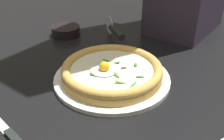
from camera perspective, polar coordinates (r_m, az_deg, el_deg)
name	(u,v)px	position (r m, az deg, el deg)	size (l,w,h in m)	color
ground_plane	(107,77)	(0.76, -1.06, -1.56)	(2.40, 2.40, 0.03)	black
pizza_plate	(112,78)	(0.72, 0.00, -1.79)	(0.32, 0.32, 0.01)	white
pizza	(112,70)	(0.71, -0.02, -0.09)	(0.27, 0.27, 0.05)	gold
side_bowl	(66,31)	(1.01, -10.02, 8.41)	(0.11, 0.11, 0.03)	black
pizza_cutter	(115,30)	(0.95, 0.59, 8.61)	(0.08, 0.15, 0.07)	silver
table_knife	(8,132)	(0.60, -21.61, -12.47)	(0.02, 0.24, 0.01)	silver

